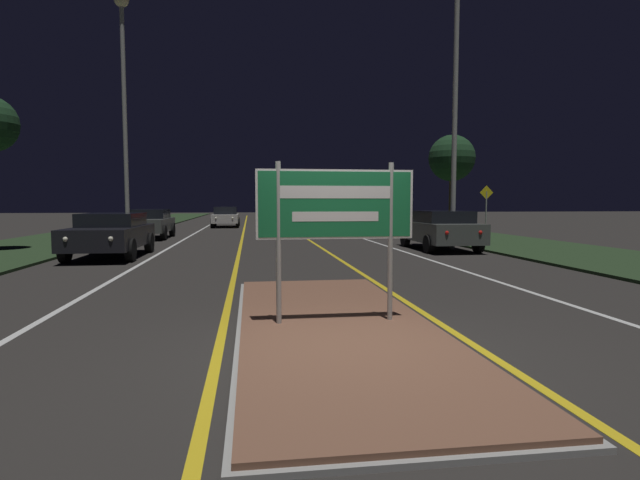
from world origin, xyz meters
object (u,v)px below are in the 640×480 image
(car_receding_2, at_px, (298,216))
(car_receding_3, at_px, (287,212))
(car_approaching_1, at_px, (149,223))
(warning_sign, at_px, (486,207))
(car_receding_1, at_px, (373,219))
(highway_sign, at_px, (335,211))
(streetlight_left_near, at_px, (123,72))
(car_approaching_0, at_px, (111,233))
(car_receding_0, at_px, (440,229))
(car_approaching_2, at_px, (226,216))
(streetlight_right_near, at_px, (456,43))

(car_receding_2, distance_m, car_receding_3, 12.98)
(car_approaching_1, relative_size, warning_sign, 1.75)
(car_receding_1, distance_m, car_approaching_1, 11.71)
(highway_sign, relative_size, car_receding_2, 0.48)
(streetlight_left_near, xyz_separation_m, car_approaching_0, (0.86, -5.92, -6.43))
(car_receding_0, height_order, car_approaching_2, car_receding_0)
(streetlight_right_near, relative_size, car_receding_3, 2.71)
(streetlight_right_near, bearing_deg, highway_sign, -120.00)
(highway_sign, relative_size, streetlight_left_near, 0.21)
(streetlight_right_near, distance_m, car_approaching_1, 15.69)
(streetlight_right_near, relative_size, warning_sign, 4.70)
(car_receding_2, xyz_separation_m, warning_sign, (6.67, -15.74, 0.77))
(highway_sign, height_order, car_receding_2, highway_sign)
(highway_sign, height_order, car_receding_1, highway_sign)
(car_receding_3, bearing_deg, car_receding_0, -84.08)
(highway_sign, height_order, car_approaching_1, highway_sign)
(car_receding_1, relative_size, car_receding_2, 0.91)
(car_receding_0, distance_m, warning_sign, 4.51)
(car_approaching_0, relative_size, car_approaching_2, 1.06)
(highway_sign, xyz_separation_m, car_approaching_0, (-5.50, 9.83, -0.87))
(car_receding_3, bearing_deg, car_approaching_2, -111.27)
(car_receding_0, distance_m, car_receding_2, 19.07)
(streetlight_right_near, height_order, car_receding_1, streetlight_right_near)
(car_receding_0, distance_m, car_receding_3, 31.91)
(highway_sign, relative_size, car_receding_3, 0.53)
(streetlight_right_near, bearing_deg, car_approaching_1, 149.07)
(car_receding_0, height_order, warning_sign, warning_sign)
(warning_sign, bearing_deg, car_approaching_1, 163.83)
(streetlight_left_near, xyz_separation_m, car_approaching_2, (3.53, 13.18, -6.44))
(highway_sign, bearing_deg, streetlight_left_near, 112.00)
(streetlight_right_near, height_order, car_receding_2, streetlight_right_near)
(streetlight_left_near, distance_m, car_receding_3, 28.88)
(streetlight_right_near, relative_size, car_approaching_0, 2.49)
(car_approaching_2, bearing_deg, highway_sign, -84.41)
(streetlight_right_near, distance_m, car_receding_1, 11.55)
(streetlight_right_near, xyz_separation_m, car_receding_2, (-3.91, 18.70, -6.70))
(streetlight_left_near, height_order, car_receding_1, streetlight_left_near)
(car_receding_1, xyz_separation_m, car_approaching_0, (-11.08, -10.40, -0.04))
(car_receding_1, bearing_deg, car_receding_2, 109.28)
(highway_sign, height_order, streetlight_left_near, streetlight_left_near)
(car_receding_3, distance_m, car_approaching_2, 14.55)
(car_approaching_2, bearing_deg, streetlight_left_near, -105.01)
(car_approaching_2, bearing_deg, car_receding_3, 68.73)
(car_receding_0, height_order, car_receding_1, car_receding_1)
(highway_sign, relative_size, car_approaching_2, 0.51)
(car_receding_0, height_order, car_approaching_0, car_receding_0)
(car_approaching_2, bearing_deg, car_receding_2, 6.47)
(highway_sign, relative_size, car_receding_0, 0.51)
(highway_sign, relative_size, streetlight_right_near, 0.20)
(car_approaching_1, bearing_deg, warning_sign, -16.17)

